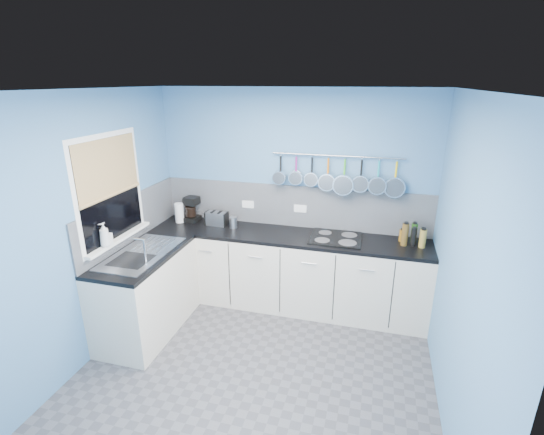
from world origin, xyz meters
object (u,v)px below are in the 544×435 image
at_px(hob, 336,238).
at_px(canister, 233,222).
at_px(toaster, 217,218).
at_px(soap_bottle_a, 104,235).
at_px(paper_towel, 179,213).
at_px(coffee_maker, 191,209).
at_px(soap_bottle_b, 107,237).

bearing_deg(hob, canister, 178.77).
distance_m(toaster, hob, 1.46).
xyz_separation_m(soap_bottle_a, toaster, (0.64, 1.21, -0.19)).
relative_size(paper_towel, toaster, 0.96).
bearing_deg(coffee_maker, paper_towel, -143.30).
relative_size(soap_bottle_a, coffee_maker, 0.78).
distance_m(coffee_maker, hob, 1.82).
bearing_deg(soap_bottle_a, paper_towel, 82.29).
relative_size(toaster, hob, 0.44).
distance_m(soap_bottle_a, hob, 2.40).
height_order(soap_bottle_b, hob, soap_bottle_b).
bearing_deg(canister, soap_bottle_a, -126.62).
height_order(paper_towel, canister, paper_towel).
height_order(toaster, hob, toaster).
bearing_deg(soap_bottle_b, soap_bottle_a, -90.00).
bearing_deg(toaster, hob, 0.98).
height_order(canister, hob, canister).
height_order(soap_bottle_a, soap_bottle_b, soap_bottle_a).
bearing_deg(paper_towel, coffee_maker, 31.62).
bearing_deg(soap_bottle_a, hob, 28.67).
distance_m(soap_bottle_b, hob, 2.38).
height_order(coffee_maker, toaster, coffee_maker).
bearing_deg(soap_bottle_b, paper_towel, 82.07).
xyz_separation_m(paper_towel, canister, (0.71, -0.01, -0.05)).
relative_size(coffee_maker, canister, 2.32).
bearing_deg(coffee_maker, canister, -3.69).
height_order(coffee_maker, hob, coffee_maker).
bearing_deg(hob, soap_bottle_b, -152.02).
bearing_deg(soap_bottle_a, canister, 53.38).
bearing_deg(soap_bottle_a, soap_bottle_b, 90.00).
bearing_deg(soap_bottle_a, toaster, 62.17).
xyz_separation_m(paper_towel, hob, (1.93, -0.04, -0.11)).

